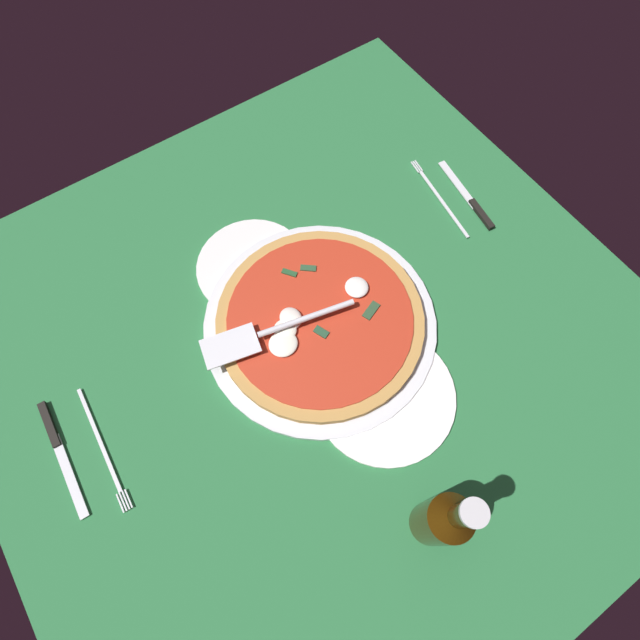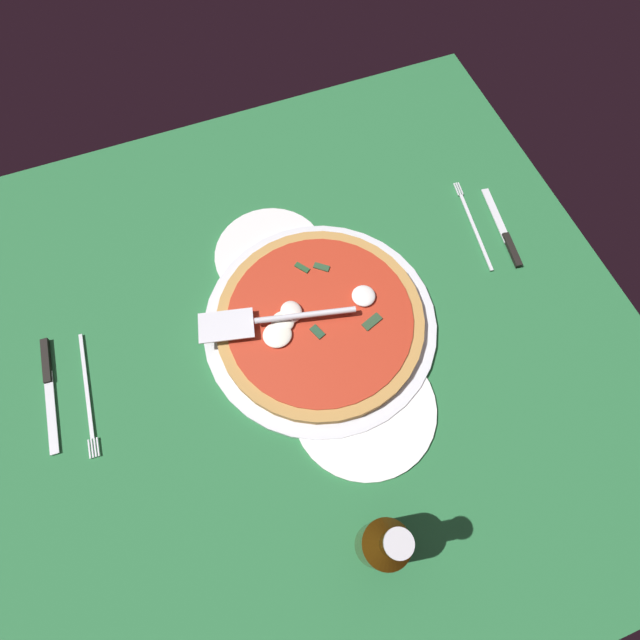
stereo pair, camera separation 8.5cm
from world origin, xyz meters
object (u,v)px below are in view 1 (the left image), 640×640
(pizza_server, at_px, (271,331))
(dinner_plate_right, at_px, (384,395))
(pizza, at_px, (320,320))
(place_setting_near, at_px, (81,448))
(place_setting_far, at_px, (455,200))
(dinner_plate_left, at_px, (252,267))
(beer_bottle, at_px, (444,520))

(pizza_server, bearing_deg, dinner_plate_right, 131.77)
(pizza, xyz_separation_m, pizza_server, (-0.02, -0.08, 0.03))
(place_setting_near, bearing_deg, pizza_server, 90.50)
(pizza, relative_size, place_setting_near, 1.56)
(dinner_plate_right, distance_m, place_setting_far, 0.42)
(dinner_plate_right, distance_m, place_setting_near, 0.48)
(dinner_plate_left, relative_size, pizza, 0.57)
(pizza, height_order, place_setting_near, pizza)
(place_setting_far, bearing_deg, pizza, 109.23)
(place_setting_near, distance_m, place_setting_far, 0.79)
(beer_bottle, bearing_deg, pizza_server, -174.45)
(place_setting_far, bearing_deg, pizza_server, 105.02)
(pizza, distance_m, place_setting_near, 0.43)
(dinner_plate_right, distance_m, pizza, 0.16)
(pizza_server, xyz_separation_m, place_setting_far, (-0.05, 0.45, -0.05))
(place_setting_near, bearing_deg, place_setting_far, 95.98)
(dinner_plate_left, bearing_deg, place_setting_far, 76.78)
(dinner_plate_left, height_order, place_setting_far, place_setting_far)
(place_setting_near, xyz_separation_m, beer_bottle, (0.39, 0.38, 0.09))
(dinner_plate_left, height_order, dinner_plate_right, same)
(dinner_plate_left, relative_size, dinner_plate_right, 0.88)
(dinner_plate_left, height_order, pizza_server, pizza_server)
(place_setting_far, relative_size, beer_bottle, 0.96)
(pizza, bearing_deg, place_setting_far, 100.68)
(pizza, xyz_separation_m, beer_bottle, (0.35, -0.05, 0.07))
(pizza, bearing_deg, beer_bottle, -7.56)
(dinner_plate_left, distance_m, place_setting_far, 0.41)
(dinner_plate_right, xyz_separation_m, pizza, (-0.16, -0.02, 0.02))
(pizza, height_order, pizza_server, pizza_server)
(dinner_plate_right, relative_size, pizza_server, 0.90)
(dinner_plate_left, relative_size, pizza_server, 0.79)
(dinner_plate_left, bearing_deg, pizza, 12.21)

